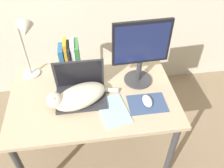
{
  "coord_description": "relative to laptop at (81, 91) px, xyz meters",
  "views": [
    {
      "loc": [
        -0.03,
        -0.78,
        1.85
      ],
      "look_at": [
        0.13,
        0.34,
        0.8
      ],
      "focal_mm": 38.0,
      "sensor_mm": 36.0,
      "label": 1
    }
  ],
  "objects": [
    {
      "name": "desk",
      "position": [
        0.08,
        0.02,
        -0.13
      ],
      "size": [
        1.12,
        0.75,
        0.7
      ],
      "color": "tan",
      "rests_on": "ground_plane"
    },
    {
      "name": "laptop",
      "position": [
        0.0,
        0.0,
        0.0
      ],
      "size": [
        0.33,
        0.24,
        0.25
      ],
      "color": "#2D2D33",
      "rests_on": "desk"
    },
    {
      "name": "cat",
      "position": [
        -0.02,
        -0.06,
        0.01
      ],
      "size": [
        0.47,
        0.32,
        0.13
      ],
      "color": "beige",
      "rests_on": "desk"
    },
    {
      "name": "external_monitor",
      "position": [
        0.41,
        0.1,
        0.21
      ],
      "size": [
        0.38,
        0.2,
        0.47
      ],
      "color": "#333338",
      "rests_on": "desk"
    },
    {
      "name": "mousepad",
      "position": [
        0.42,
        -0.13,
        -0.05
      ],
      "size": [
        0.25,
        0.18,
        0.0
      ],
      "color": "#384C75",
      "rests_on": "desk"
    },
    {
      "name": "computer_mouse",
      "position": [
        0.42,
        -0.12,
        -0.03
      ],
      "size": [
        0.06,
        0.11,
        0.03
      ],
      "color": "silver",
      "rests_on": "mousepad"
    },
    {
      "name": "book_row",
      "position": [
        -0.06,
        0.28,
        0.07
      ],
      "size": [
        0.15,
        0.16,
        0.26
      ],
      "color": "#285B93",
      "rests_on": "desk"
    },
    {
      "name": "desk_lamp",
      "position": [
        -0.32,
        0.25,
        0.26
      ],
      "size": [
        0.17,
        0.17,
        0.46
      ],
      "color": "beige",
      "rests_on": "desk"
    },
    {
      "name": "notepad",
      "position": [
        0.2,
        -0.16,
        -0.04
      ],
      "size": [
        0.21,
        0.28,
        0.01
      ],
      "color": "#99C6E0",
      "rests_on": "desk"
    }
  ]
}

